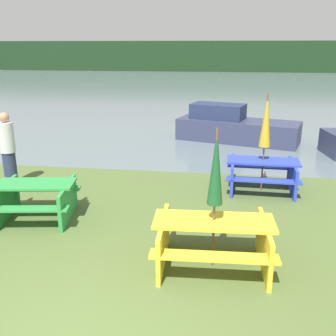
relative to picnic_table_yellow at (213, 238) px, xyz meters
name	(u,v)px	position (x,y,z in m)	size (l,w,h in m)	color
water	(206,86)	(-1.49, 29.71, -0.48)	(60.00, 50.00, 0.00)	slate
far_treeline	(214,56)	(-1.49, 49.71, 1.52)	(80.00, 1.60, 4.00)	#193319
picnic_table_yellow	(213,238)	(0.00, 0.00, 0.00)	(1.92, 1.47, 0.78)	yellow
picnic_table_green	(36,197)	(-3.56, 1.30, -0.03)	(1.72, 1.60, 0.76)	green
picnic_table_blue	(262,172)	(1.06, 3.60, -0.02)	(1.73, 1.43, 0.75)	blue
umbrella_darkgreen	(216,168)	(0.00, 0.00, 1.14)	(0.24, 0.24, 2.22)	brown
umbrella_gold	(266,121)	(1.06, 3.60, 1.21)	(0.27, 0.27, 2.32)	brown
boat	(234,127)	(0.50, 8.77, 0.03)	(4.57, 2.64, 1.32)	#333856
person	(8,150)	(-5.10, 3.07, 0.44)	(0.37, 0.37, 1.84)	#283351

